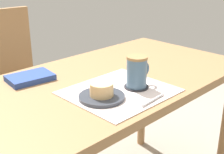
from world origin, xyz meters
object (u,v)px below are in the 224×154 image
(pastry_plate, at_px, (102,97))
(pastry, at_px, (102,89))
(wooden_chair, at_px, (10,85))
(coffee_mug, at_px, (137,71))
(small_book, at_px, (30,78))
(dining_table, at_px, (99,97))

(pastry_plate, bearing_deg, pastry, 0.00)
(wooden_chair, bearing_deg, coffee_mug, 103.42)
(wooden_chair, relative_size, pastry_plate, 5.61)
(small_book, bearing_deg, pastry, -69.22)
(wooden_chair, height_order, small_book, wooden_chair)
(pastry, distance_m, small_book, 0.36)
(dining_table, xyz_separation_m, pastry_plate, (-0.12, -0.15, 0.09))
(pastry_plate, distance_m, pastry, 0.03)
(small_book, bearing_deg, wooden_chair, 80.44)
(dining_table, relative_size, pastry, 16.39)
(wooden_chair, distance_m, pastry, 0.91)
(coffee_mug, bearing_deg, pastry_plate, 173.08)
(coffee_mug, height_order, small_book, coffee_mug)
(pastry, relative_size, small_book, 0.47)
(coffee_mug, relative_size, small_book, 0.68)
(wooden_chair, height_order, pastry_plate, wooden_chair)
(small_book, bearing_deg, dining_table, -36.79)
(pastry_plate, bearing_deg, small_book, 103.92)
(pastry_plate, relative_size, coffee_mug, 1.37)
(dining_table, height_order, wooden_chair, wooden_chair)
(wooden_chair, bearing_deg, pastry, 92.63)
(coffee_mug, bearing_deg, pastry, 173.08)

